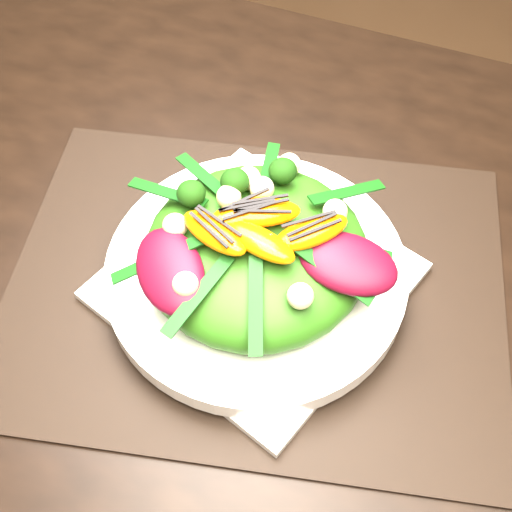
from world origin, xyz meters
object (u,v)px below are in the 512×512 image
at_px(dining_table, 100,297).
at_px(salad_bowl, 256,272).
at_px(placemat, 256,285).
at_px(lettuce_mound, 256,252).
at_px(orange_segment, 261,215).
at_px(plate_base, 256,281).

xyz_separation_m(dining_table, salad_bowl, (0.14, 0.05, 0.04)).
bearing_deg(placemat, dining_table, -158.53).
bearing_deg(placemat, salad_bowl, 0.00).
relative_size(lettuce_mound, orange_segment, 3.01).
height_order(plate_base, orange_segment, orange_segment).
xyz_separation_m(plate_base, salad_bowl, (0.00, 0.00, 0.01)).
bearing_deg(orange_segment, salad_bowl, -94.88).
bearing_deg(plate_base, salad_bowl, 0.00).
bearing_deg(plate_base, lettuce_mound, -90.00).
height_order(dining_table, lettuce_mound, dining_table).
xyz_separation_m(lettuce_mound, orange_segment, (0.00, 0.01, 0.04)).
relative_size(plate_base, salad_bowl, 0.86).
xyz_separation_m(dining_table, plate_base, (0.14, 0.05, 0.03)).
height_order(plate_base, lettuce_mound, lettuce_mound).
relative_size(placemat, plate_base, 1.95).
height_order(plate_base, salad_bowl, salad_bowl).
distance_m(plate_base, orange_segment, 0.09).
bearing_deg(lettuce_mound, placemat, 153.43).
height_order(placemat, lettuce_mound, lettuce_mound).
bearing_deg(dining_table, plate_base, 21.47).
xyz_separation_m(plate_base, orange_segment, (0.00, 0.01, 0.09)).
xyz_separation_m(placemat, lettuce_mound, (0.00, -0.00, 0.05)).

